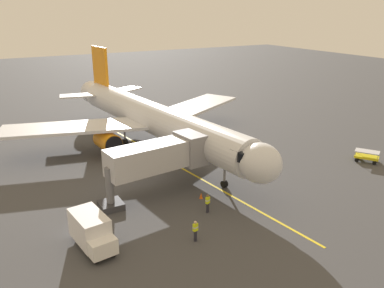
# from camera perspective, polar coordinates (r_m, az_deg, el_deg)

# --- Properties ---
(ground_plane) EXTENTS (220.00, 220.00, 0.00)m
(ground_plane) POSITION_cam_1_polar(r_m,az_deg,el_deg) (50.74, -6.73, -0.51)
(ground_plane) COLOR #424244
(apron_lead_in_line) EXTENTS (4.75, 39.77, 0.01)m
(apron_lead_in_line) POSITION_cam_1_polar(r_m,az_deg,el_deg) (44.79, -2.23, -3.09)
(apron_lead_in_line) COLOR yellow
(apron_lead_in_line) RESTS_ON ground
(airplane) EXTENTS (34.58, 40.34, 11.50)m
(airplane) POSITION_cam_1_polar(r_m,az_deg,el_deg) (48.89, -5.67, 3.69)
(airplane) COLOR silver
(airplane) RESTS_ON ground
(jet_bridge) EXTENTS (11.51, 4.06, 5.40)m
(jet_bridge) POSITION_cam_1_polar(r_m,az_deg,el_deg) (37.12, -4.04, -1.69)
(jet_bridge) COLOR #B7B7BC
(jet_bridge) RESTS_ON ground
(ground_crew_marshaller) EXTENTS (0.45, 0.33, 1.71)m
(ground_crew_marshaller) POSITION_cam_1_polar(r_m,az_deg,el_deg) (30.67, 0.49, -12.38)
(ground_crew_marshaller) COLOR #23232D
(ground_crew_marshaller) RESTS_ON ground
(ground_crew_wing_walker) EXTENTS (0.47, 0.39, 1.71)m
(ground_crew_wing_walker) POSITION_cam_1_polar(r_m,az_deg,el_deg) (34.56, 2.28, -8.53)
(ground_crew_wing_walker) COLOR #23232D
(ground_crew_wing_walker) RESTS_ON ground
(box_truck_near_nose) EXTENTS (2.50, 4.81, 2.62)m
(box_truck_near_nose) POSITION_cam_1_polar(r_m,az_deg,el_deg) (30.49, -14.21, -12.14)
(box_truck_near_nose) COLOR white
(box_truck_near_nose) RESTS_ON ground
(baggage_cart_portside) EXTENTS (2.57, 2.95, 1.27)m
(baggage_cart_portside) POSITION_cam_1_polar(r_m,az_deg,el_deg) (49.94, 23.89, -1.60)
(baggage_cart_portside) COLOR yellow
(baggage_cart_portside) RESTS_ON ground
(safety_cone_nose_left) EXTENTS (0.32, 0.32, 0.55)m
(safety_cone_nose_left) POSITION_cam_1_polar(r_m,az_deg,el_deg) (42.63, 9.67, -4.16)
(safety_cone_nose_left) COLOR #F2590F
(safety_cone_nose_left) RESTS_ON ground
(safety_cone_nose_right) EXTENTS (0.32, 0.32, 0.55)m
(safety_cone_nose_right) POSITION_cam_1_polar(r_m,az_deg,el_deg) (37.21, 1.32, -7.46)
(safety_cone_nose_right) COLOR #F2590F
(safety_cone_nose_right) RESTS_ON ground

